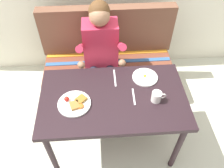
{
  "coord_description": "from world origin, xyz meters",
  "views": [
    {
      "loc": [
        -0.09,
        -1.18,
        2.19
      ],
      "look_at": [
        0.0,
        0.15,
        0.72
      ],
      "focal_mm": 37.04,
      "sensor_mm": 36.0,
      "label": 1
    }
  ],
  "objects": [
    {
      "name": "plate_eggs",
      "position": [
        0.29,
        0.19,
        0.74
      ],
      "size": [
        0.22,
        0.22,
        0.04
      ],
      "color": "white",
      "rests_on": "table"
    },
    {
      "name": "person",
      "position": [
        -0.08,
        0.59,
        0.74
      ],
      "size": [
        0.45,
        0.61,
        1.21
      ],
      "color": "#BF2944",
      "rests_on": "ground"
    },
    {
      "name": "couch",
      "position": [
        0.0,
        0.76,
        0.33
      ],
      "size": [
        1.44,
        0.56,
        1.0
      ],
      "color": "brown",
      "rests_on": "ground"
    },
    {
      "name": "knife",
      "position": [
        0.03,
        0.21,
        0.73
      ],
      "size": [
        0.01,
        0.2,
        0.0
      ],
      "primitive_type": "cube",
      "rotation": [
        0.0,
        0.0,
        -0.0
      ],
      "color": "silver",
      "rests_on": "table"
    },
    {
      "name": "fork",
      "position": [
        0.17,
        -0.01,
        0.73
      ],
      "size": [
        0.02,
        0.17,
        0.0
      ],
      "primitive_type": "cube",
      "rotation": [
        0.0,
        0.0,
        -0.02
      ],
      "color": "silver",
      "rests_on": "table"
    },
    {
      "name": "table",
      "position": [
        0.0,
        0.0,
        0.65
      ],
      "size": [
        1.2,
        0.7,
        0.73
      ],
      "color": "black",
      "rests_on": "ground"
    },
    {
      "name": "ground_plane",
      "position": [
        0.0,
        0.0,
        0.0
      ],
      "size": [
        8.0,
        8.0,
        0.0
      ],
      "primitive_type": "plane",
      "color": "beige"
    },
    {
      "name": "coffee_mug",
      "position": [
        0.34,
        -0.06,
        0.78
      ],
      "size": [
        0.12,
        0.08,
        0.09
      ],
      "color": "white",
      "rests_on": "table"
    },
    {
      "name": "plate_breakfast",
      "position": [
        -0.31,
        -0.06,
        0.74
      ],
      "size": [
        0.26,
        0.26,
        0.05
      ],
      "color": "white",
      "rests_on": "table"
    }
  ]
}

